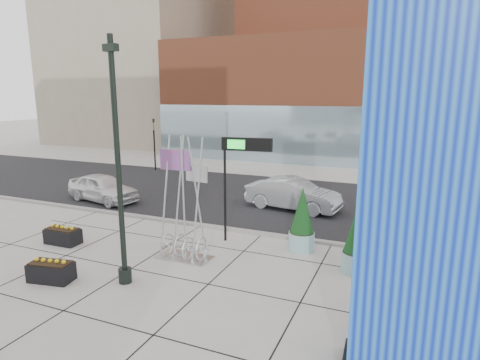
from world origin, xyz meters
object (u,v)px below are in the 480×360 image
at_px(lamp_post, 120,188).
at_px(car_white_west, 103,188).
at_px(blue_pylon, 428,177).
at_px(overhead_street_sign, 242,154).
at_px(public_art_sculpture, 184,227).
at_px(concrete_bollard, 68,234).
at_px(car_silver_mid, 293,194).

distance_m(lamp_post, car_white_west, 11.10).
distance_m(blue_pylon, overhead_street_sign, 8.73).
bearing_deg(public_art_sculpture, concrete_bollard, -173.22).
relative_size(overhead_street_sign, car_white_west, 0.95).
bearing_deg(car_silver_mid, public_art_sculpture, 173.93).
height_order(lamp_post, concrete_bollard, lamp_post).
bearing_deg(overhead_street_sign, public_art_sculpture, -127.82).
relative_size(public_art_sculpture, car_silver_mid, 0.92).
height_order(overhead_street_sign, car_white_west, overhead_street_sign).
height_order(public_art_sculpture, car_white_west, public_art_sculpture).
relative_size(concrete_bollard, car_silver_mid, 0.14).
relative_size(blue_pylon, concrete_bollard, 13.49).
xyz_separation_m(blue_pylon, lamp_post, (-8.44, 1.27, -1.26)).
xyz_separation_m(overhead_street_sign, car_silver_mid, (0.60, 5.56, -2.86)).
relative_size(public_art_sculpture, concrete_bollard, 6.80).
bearing_deg(overhead_street_sign, blue_pylon, -50.48).
bearing_deg(concrete_bollard, overhead_street_sign, 22.38).
relative_size(concrete_bollard, car_white_west, 0.15).
bearing_deg(concrete_bollard, public_art_sculpture, 4.91).
distance_m(blue_pylon, car_silver_mid, 13.36).
relative_size(lamp_post, car_white_west, 1.68).
bearing_deg(car_silver_mid, concrete_bollard, 146.88).
distance_m(public_art_sculpture, concrete_bollard, 5.33).
distance_m(public_art_sculpture, car_white_west, 9.92).
bearing_deg(concrete_bollard, car_white_west, 119.04).
xyz_separation_m(lamp_post, public_art_sculpture, (0.76, 2.44, -1.92)).
xyz_separation_m(blue_pylon, car_silver_mid, (-5.74, 11.52, -3.56)).
distance_m(lamp_post, overhead_street_sign, 5.18).
bearing_deg(car_silver_mid, blue_pylon, -145.68).
bearing_deg(lamp_post, blue_pylon, -8.54).
xyz_separation_m(car_white_west, car_silver_mid, (10.34, 2.55, 0.04)).
xyz_separation_m(public_art_sculpture, car_white_west, (-8.41, 5.26, -0.43)).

